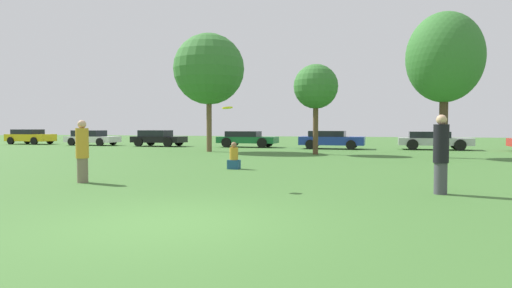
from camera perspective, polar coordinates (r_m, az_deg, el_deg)
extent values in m
plane|color=#3D6B2D|center=(7.18, -11.03, -10.05)|extent=(120.00, 120.00, 0.00)
cylinder|color=#726651|center=(12.82, -21.65, -3.21)|extent=(0.29, 0.29, 0.67)
cylinder|color=#BF8C26|center=(12.77, -21.70, 0.11)|extent=(0.34, 0.34, 0.82)
sphere|color=tan|center=(12.76, -21.74, 2.40)|extent=(0.23, 0.23, 0.23)
cylinder|color=#3F3F47|center=(10.74, 22.90, -4.16)|extent=(0.29, 0.29, 0.71)
cylinder|color=black|center=(10.68, 22.97, 0.05)|extent=(0.34, 0.34, 0.87)
sphere|color=tan|center=(10.67, 23.01, 2.93)|extent=(0.23, 0.23, 0.23)
cylinder|color=yellow|center=(10.85, -3.75, 4.73)|extent=(0.27, 0.26, 0.07)
cube|color=navy|center=(15.76, -2.90, -2.68)|extent=(0.41, 0.34, 0.33)
cylinder|color=#BF8C26|center=(15.73, -2.90, -1.27)|extent=(0.31, 0.31, 0.45)
sphere|color=#8C6647|center=(15.71, -2.90, -0.12)|extent=(0.21, 0.21, 0.21)
cylinder|color=brown|center=(26.72, -6.13, 3.10)|extent=(0.32, 0.32, 3.82)
sphere|color=#33702D|center=(26.94, -6.16, 9.68)|extent=(4.27, 4.27, 4.27)
cylinder|color=brown|center=(24.18, 7.77, 2.26)|extent=(0.29, 0.29, 3.04)
sphere|color=#33702D|center=(24.28, 7.79, 7.44)|extent=(2.43, 2.43, 2.43)
cylinder|color=#473323|center=(23.22, 23.24, 3.13)|extent=(0.41, 0.41, 3.88)
ellipsoid|color=#33702D|center=(23.46, 23.35, 10.32)|extent=(3.63, 3.63, 4.36)
cube|color=gold|center=(42.44, -27.29, 0.75)|extent=(4.01, 1.86, 0.60)
cube|color=black|center=(42.64, -27.59, 1.42)|extent=(2.22, 1.61, 0.41)
cylinder|color=black|center=(42.25, -25.25, 0.44)|extent=(0.64, 0.22, 0.64)
cylinder|color=black|center=(40.95, -26.92, 0.36)|extent=(0.64, 0.22, 0.64)
cylinder|color=black|center=(43.94, -27.63, 0.46)|extent=(0.64, 0.22, 0.64)
cylinder|color=black|center=(42.69, -29.31, 0.38)|extent=(0.64, 0.22, 0.64)
cube|color=silver|center=(37.83, -20.52, 0.59)|extent=(4.33, 1.79, 0.47)
cube|color=black|center=(38.01, -20.91, 1.31)|extent=(2.39, 1.55, 0.48)
cylinder|color=black|center=(37.73, -18.12, 0.34)|extent=(0.63, 0.21, 0.62)
cylinder|color=black|center=(36.35, -19.66, 0.25)|extent=(0.63, 0.21, 0.62)
cylinder|color=black|center=(39.32, -21.30, 0.37)|extent=(0.63, 0.21, 0.62)
cylinder|color=black|center=(38.00, -22.89, 0.28)|extent=(0.63, 0.21, 0.62)
cube|color=black|center=(34.48, -12.52, 0.59)|extent=(4.04, 1.88, 0.46)
cube|color=black|center=(34.62, -12.96, 1.37)|extent=(2.23, 1.63, 0.47)
cylinder|color=black|center=(34.70, -10.00, 0.33)|extent=(0.71, 0.18, 0.71)
cylinder|color=black|center=(33.10, -11.41, 0.22)|extent=(0.71, 0.18, 0.71)
cylinder|color=black|center=(35.89, -13.54, 0.36)|extent=(0.71, 0.18, 0.71)
cylinder|color=black|center=(34.35, -15.06, 0.26)|extent=(0.71, 0.18, 0.71)
cube|color=#196633|center=(32.23, -1.11, 0.54)|extent=(4.40, 1.76, 0.46)
cube|color=black|center=(32.32, -1.66, 1.32)|extent=(2.43, 1.52, 0.40)
cylinder|color=black|center=(32.65, 1.61, 0.25)|extent=(0.72, 0.22, 0.72)
cylinder|color=black|center=(31.04, 0.79, 0.14)|extent=(0.72, 0.22, 0.72)
cylinder|color=black|center=(33.46, -2.87, 0.30)|extent=(0.72, 0.22, 0.72)
cylinder|color=black|center=(31.89, -3.88, 0.19)|extent=(0.72, 0.22, 0.72)
cube|color=#1E389E|center=(30.27, 9.87, 0.42)|extent=(4.36, 1.92, 0.57)
cube|color=black|center=(30.30, 9.27, 1.33)|extent=(2.41, 1.66, 0.39)
cylinder|color=black|center=(31.06, 12.53, 0.02)|extent=(0.65, 0.22, 0.64)
cylinder|color=black|center=(29.23, 12.26, -0.12)|extent=(0.65, 0.22, 0.64)
cylinder|color=black|center=(31.38, 7.64, 0.07)|extent=(0.65, 0.22, 0.64)
cylinder|color=black|center=(29.57, 7.07, -0.06)|extent=(0.65, 0.22, 0.64)
cube|color=#B2B2B7|center=(31.00, 22.24, 0.31)|extent=(4.58, 1.96, 0.47)
cube|color=black|center=(30.96, 21.62, 1.13)|extent=(2.53, 1.69, 0.41)
cylinder|color=black|center=(32.10, 24.58, 0.00)|extent=(0.71, 0.21, 0.71)
cylinder|color=black|center=(30.25, 25.05, -0.14)|extent=(0.71, 0.21, 0.71)
cylinder|color=black|center=(31.84, 19.55, 0.06)|extent=(0.71, 0.21, 0.71)
cylinder|color=black|center=(29.98, 19.72, -0.08)|extent=(0.71, 0.21, 0.71)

